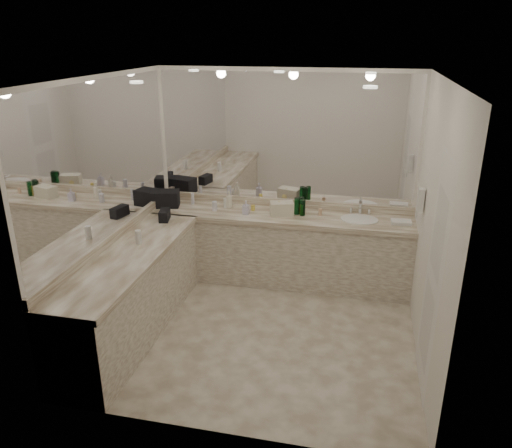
% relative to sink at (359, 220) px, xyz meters
% --- Properties ---
extents(floor, '(3.20, 3.20, 0.00)m').
position_rel_sink_xyz_m(floor, '(-0.95, -1.20, -0.90)').
color(floor, beige).
rests_on(floor, ground).
extents(ceiling, '(3.20, 3.20, 0.00)m').
position_rel_sink_xyz_m(ceiling, '(-0.95, -1.20, 1.71)').
color(ceiling, white).
rests_on(ceiling, floor).
extents(wall_back, '(3.20, 0.02, 2.60)m').
position_rel_sink_xyz_m(wall_back, '(-0.95, 0.30, 0.41)').
color(wall_back, silver).
rests_on(wall_back, floor).
extents(wall_left, '(0.02, 3.00, 2.60)m').
position_rel_sink_xyz_m(wall_left, '(-2.55, -1.20, 0.41)').
color(wall_left, silver).
rests_on(wall_left, floor).
extents(wall_right, '(0.02, 3.00, 2.60)m').
position_rel_sink_xyz_m(wall_right, '(0.65, -1.20, 0.41)').
color(wall_right, silver).
rests_on(wall_right, floor).
extents(vanity_back_base, '(3.20, 0.60, 0.84)m').
position_rel_sink_xyz_m(vanity_back_base, '(-0.95, 0.00, -0.48)').
color(vanity_back_base, silver).
rests_on(vanity_back_base, floor).
extents(vanity_back_top, '(3.20, 0.64, 0.06)m').
position_rel_sink_xyz_m(vanity_back_top, '(-0.95, -0.01, -0.03)').
color(vanity_back_top, beige).
rests_on(vanity_back_top, vanity_back_base).
extents(vanity_left_base, '(0.60, 2.40, 0.84)m').
position_rel_sink_xyz_m(vanity_left_base, '(-2.25, -1.50, -0.48)').
color(vanity_left_base, silver).
rests_on(vanity_left_base, floor).
extents(vanity_left_top, '(0.64, 2.42, 0.06)m').
position_rel_sink_xyz_m(vanity_left_top, '(-2.24, -1.50, -0.03)').
color(vanity_left_top, beige).
rests_on(vanity_left_top, vanity_left_base).
extents(backsplash_back, '(3.20, 0.04, 0.10)m').
position_rel_sink_xyz_m(backsplash_back, '(-0.95, 0.28, 0.05)').
color(backsplash_back, beige).
rests_on(backsplash_back, vanity_back_top).
extents(backsplash_left, '(0.04, 3.00, 0.10)m').
position_rel_sink_xyz_m(backsplash_left, '(-2.53, -1.20, 0.05)').
color(backsplash_left, beige).
rests_on(backsplash_left, vanity_left_top).
extents(mirror_back, '(3.12, 0.01, 1.55)m').
position_rel_sink_xyz_m(mirror_back, '(-0.95, 0.29, 0.88)').
color(mirror_back, white).
rests_on(mirror_back, wall_back).
extents(mirror_left, '(0.01, 2.92, 1.55)m').
position_rel_sink_xyz_m(mirror_left, '(-2.54, -1.20, 0.88)').
color(mirror_left, white).
rests_on(mirror_left, wall_left).
extents(sink, '(0.44, 0.44, 0.03)m').
position_rel_sink_xyz_m(sink, '(0.00, 0.00, 0.00)').
color(sink, white).
rests_on(sink, vanity_back_top).
extents(faucet, '(0.24, 0.16, 0.14)m').
position_rel_sink_xyz_m(faucet, '(0.00, 0.21, 0.07)').
color(faucet, silver).
rests_on(faucet, vanity_back_top).
extents(wall_phone, '(0.06, 0.10, 0.24)m').
position_rel_sink_xyz_m(wall_phone, '(0.61, -0.50, 0.46)').
color(wall_phone, white).
rests_on(wall_phone, wall_right).
extents(door, '(0.02, 0.82, 2.10)m').
position_rel_sink_xyz_m(door, '(0.64, -1.70, 0.16)').
color(door, white).
rests_on(door, wall_right).
extents(black_toiletry_bag, '(0.40, 0.30, 0.20)m').
position_rel_sink_xyz_m(black_toiletry_bag, '(-2.44, -0.03, 0.11)').
color(black_toiletry_bag, black).
rests_on(black_toiletry_bag, vanity_back_top).
extents(black_bag_spill, '(0.16, 0.25, 0.13)m').
position_rel_sink_xyz_m(black_bag_spill, '(-2.25, -0.50, 0.07)').
color(black_bag_spill, black).
rests_on(black_bag_spill, vanity_left_top).
extents(cream_cosmetic_case, '(0.32, 0.24, 0.16)m').
position_rel_sink_xyz_m(cream_cosmetic_case, '(-0.93, -0.01, 0.09)').
color(cream_cosmetic_case, beige).
rests_on(cream_cosmetic_case, vanity_back_top).
extents(hand_towel, '(0.24, 0.16, 0.04)m').
position_rel_sink_xyz_m(hand_towel, '(0.48, -0.04, 0.02)').
color(hand_towel, white).
rests_on(hand_towel, vanity_back_top).
extents(lotion_left, '(0.06, 0.06, 0.15)m').
position_rel_sink_xyz_m(lotion_left, '(-2.25, -1.22, 0.08)').
color(lotion_left, white).
rests_on(lotion_left, vanity_left_top).
extents(soap_bottle_a, '(0.09, 0.09, 0.22)m').
position_rel_sink_xyz_m(soap_bottle_a, '(-1.62, 0.08, 0.11)').
color(soap_bottle_a, white).
rests_on(soap_bottle_a, vanity_back_top).
extents(soap_bottle_b, '(0.08, 0.08, 0.17)m').
position_rel_sink_xyz_m(soap_bottle_b, '(-1.36, -0.09, 0.09)').
color(soap_bottle_b, silver).
rests_on(soap_bottle_b, vanity_back_top).
extents(soap_bottle_c, '(0.15, 0.15, 0.16)m').
position_rel_sink_xyz_m(soap_bottle_c, '(-0.97, 0.01, 0.08)').
color(soap_bottle_c, '#EDDC7B').
rests_on(soap_bottle_c, vanity_back_top).
extents(green_bottle_0, '(0.07, 0.07, 0.20)m').
position_rel_sink_xyz_m(green_bottle_0, '(-0.71, 0.07, 0.11)').
color(green_bottle_0, '#0B501E').
rests_on(green_bottle_0, vanity_back_top).
extents(green_bottle_1, '(0.07, 0.07, 0.20)m').
position_rel_sink_xyz_m(green_bottle_1, '(-0.75, 0.04, 0.11)').
color(green_bottle_1, '#0B501E').
rests_on(green_bottle_1, vanity_back_top).
extents(green_bottle_2, '(0.06, 0.06, 0.20)m').
position_rel_sink_xyz_m(green_bottle_2, '(-0.68, 0.00, 0.10)').
color(green_bottle_2, '#0B501E').
rests_on(green_bottle_2, vanity_back_top).
extents(green_bottle_3, '(0.06, 0.06, 0.21)m').
position_rel_sink_xyz_m(green_bottle_3, '(-0.71, 0.08, 0.11)').
color(green_bottle_3, '#0B501E').
rests_on(green_bottle_3, vanity_back_top).
extents(amenity_bottle_0, '(0.04, 0.04, 0.15)m').
position_rel_sink_xyz_m(amenity_bottle_0, '(-2.12, 0.12, 0.08)').
color(amenity_bottle_0, silver).
rests_on(amenity_bottle_0, vanity_back_top).
extents(amenity_bottle_1, '(0.05, 0.05, 0.08)m').
position_rel_sink_xyz_m(amenity_bottle_1, '(-0.47, 0.06, 0.05)').
color(amenity_bottle_1, '#E0B28C').
rests_on(amenity_bottle_1, vanity_back_top).
extents(amenity_bottle_2, '(0.04, 0.04, 0.13)m').
position_rel_sink_xyz_m(amenity_bottle_2, '(-0.69, 0.01, 0.07)').
color(amenity_bottle_2, '#F2D84C').
rests_on(amenity_bottle_2, vanity_back_top).
extents(amenity_bottle_3, '(0.05, 0.05, 0.07)m').
position_rel_sink_xyz_m(amenity_bottle_3, '(-1.30, 0.05, 0.04)').
color(amenity_bottle_3, '#F2D84C').
rests_on(amenity_bottle_3, vanity_back_top).
extents(amenity_bottle_4, '(0.06, 0.06, 0.12)m').
position_rel_sink_xyz_m(amenity_bottle_4, '(-1.77, -0.05, 0.06)').
color(amenity_bottle_4, silver).
rests_on(amenity_bottle_4, vanity_back_top).
extents(amenity_bottle_5, '(0.05, 0.05, 0.12)m').
position_rel_sink_xyz_m(amenity_bottle_5, '(-1.67, 0.08, 0.07)').
color(amenity_bottle_5, white).
rests_on(amenity_bottle_5, vanity_back_top).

